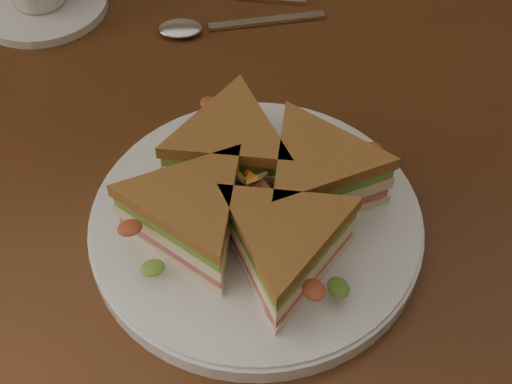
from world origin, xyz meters
TOP-DOWN VIEW (x-y plane):
  - table at (0.00, 0.00)m, footprint 1.20×0.80m
  - plate at (-0.00, -0.11)m, footprint 0.28×0.28m
  - sandwich_wedges at (-0.00, -0.11)m, footprint 0.26×0.26m
  - crisps_mound at (-0.00, -0.11)m, footprint 0.09×0.09m
  - spoon at (-0.05, 0.16)m, footprint 0.18×0.04m
  - saucer at (-0.23, 0.21)m, footprint 0.15×0.15m

SIDE VIEW (x-z plane):
  - table at x=0.00m, z-range 0.28..1.03m
  - spoon at x=-0.05m, z-range 0.75..0.76m
  - saucer at x=-0.23m, z-range 0.75..0.76m
  - plate at x=0.00m, z-range 0.75..0.77m
  - crisps_mound at x=0.00m, z-range 0.77..0.82m
  - sandwich_wedges at x=0.00m, z-range 0.77..0.82m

